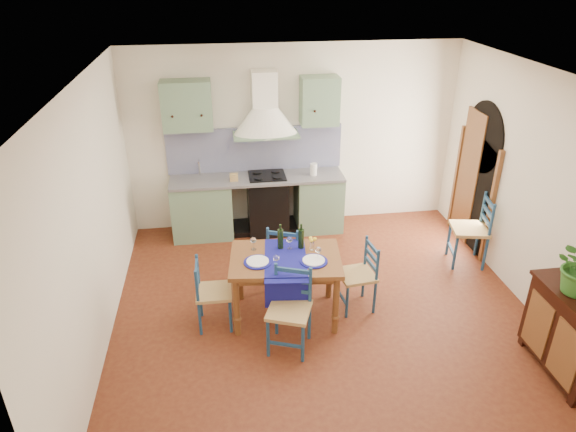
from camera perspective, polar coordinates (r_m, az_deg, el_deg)
The scene contains 12 objects.
floor at distance 6.37m, azimuth 3.99°, elevation -10.58°, with size 5.00×5.00×0.00m, color #4E1B10.
back_wall at distance 7.79m, azimuth -2.58°, elevation 5.61°, with size 5.00×0.96×2.80m.
right_wall at distance 6.84m, azimuth 24.81°, elevation 2.55°, with size 0.26×5.00×2.80m.
left_wall at distance 5.69m, azimuth -21.03°, elevation -0.80°, with size 0.04×5.00×2.80m, color silver.
ceiling at distance 5.18m, azimuth 5.00°, elevation 14.91°, with size 5.00×5.00×0.01m, color white.
dining_table at distance 5.91m, azimuth -0.25°, elevation -5.42°, with size 1.34×1.03×1.12m.
chair_near at distance 5.59m, azimuth 0.21°, elevation -10.32°, with size 0.57×0.57×0.94m.
chair_far at distance 6.54m, azimuth -0.31°, elevation -4.34°, with size 0.56×0.56×0.93m.
chair_left at distance 5.98m, azimuth -8.52°, elevation -8.42°, with size 0.41×0.41×0.86m.
chair_right at distance 6.25m, azimuth 7.90°, elevation -6.52°, with size 0.46×0.46×0.88m.
chair_spare at distance 7.48m, azimuth 19.77°, elevation -1.45°, with size 0.55×0.55×1.00m.
sideboard at distance 5.99m, azimuth 29.09°, elevation -11.21°, with size 0.50×1.05×0.94m.
Camera 1 is at (-1.14, -4.94, 3.87)m, focal length 32.00 mm.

